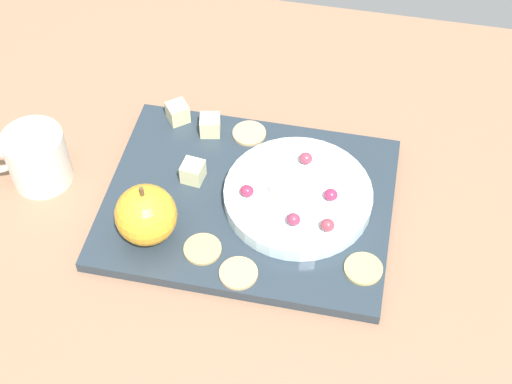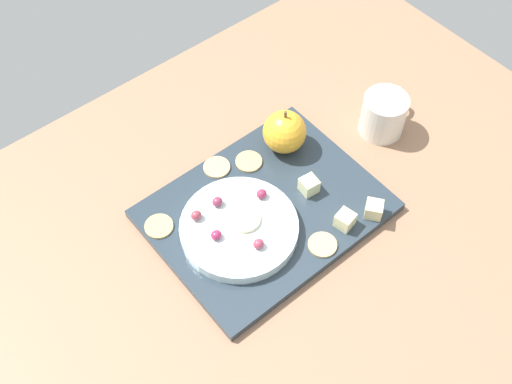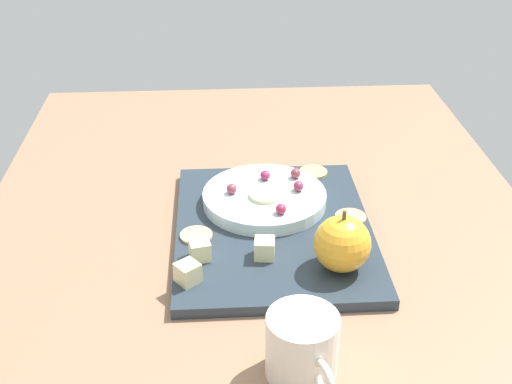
{
  "view_description": "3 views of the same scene",
  "coord_description": "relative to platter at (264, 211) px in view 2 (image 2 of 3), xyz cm",
  "views": [
    {
      "loc": [
        -12.98,
        60.66,
        78.33
      ],
      "look_at": [
        -1.23,
        3.28,
        7.87
      ],
      "focal_mm": 52.94,
      "sensor_mm": 36.0,
      "label": 1
    },
    {
      "loc": [
        -36.65,
        -40.23,
        87.71
      ],
      "look_at": [
        -1.0,
        3.05,
        8.5
      ],
      "focal_mm": 43.54,
      "sensor_mm": 36.0,
      "label": 2
    },
    {
      "loc": [
        81.37,
        -5.73,
        56.9
      ],
      "look_at": [
        -2.95,
        -0.47,
        8.49
      ],
      "focal_mm": 47.45,
      "sensor_mm": 36.0,
      "label": 3
    }
  ],
  "objects": [
    {
      "name": "table",
      "position": [
        0.28,
        -1.86,
        -2.3
      ],
      "size": [
        115.99,
        83.24,
        3.06
      ],
      "primitive_type": "cube",
      "color": "#8B674D",
      "rests_on": "ground"
    },
    {
      "name": "platter",
      "position": [
        0.0,
        0.0,
        0.0
      ],
      "size": [
        35.94,
        27.8,
        1.54
      ],
      "primitive_type": "cube",
      "color": "#27333D",
      "rests_on": "table"
    },
    {
      "name": "serving_dish",
      "position": [
        -5.83,
        -0.87,
        1.74
      ],
      "size": [
        18.59,
        18.59,
        1.94
      ],
      "primitive_type": "cylinder",
      "color": "silver",
      "rests_on": "platter"
    },
    {
      "name": "apple_whole",
      "position": [
        10.99,
        7.84,
        4.48
      ],
      "size": [
        7.43,
        7.43,
        7.43
      ],
      "primitive_type": "sphere",
      "color": "gold",
      "rests_on": "platter"
    },
    {
      "name": "apple_stem",
      "position": [
        10.99,
        7.84,
        8.8
      ],
      "size": [
        0.5,
        0.5,
        1.2
      ],
      "primitive_type": "cylinder",
      "color": "brown",
      "rests_on": "apple_whole"
    },
    {
      "name": "cheese_cube_0",
      "position": [
        7.8,
        -10.41,
        2.1
      ],
      "size": [
        3.14,
        3.14,
        2.66
      ],
      "primitive_type": "cube",
      "rotation": [
        0.0,
        0.0,
        0.2
      ],
      "color": "beige",
      "rests_on": "platter"
    },
    {
      "name": "cheese_cube_1",
      "position": [
        7.96,
        -2.13,
        2.1
      ],
      "size": [
        2.96,
        2.96,
        2.66
      ],
      "primitive_type": "cube",
      "rotation": [
        0.0,
        0.0,
        1.45
      ],
      "color": "beige",
      "rests_on": "platter"
    },
    {
      "name": "cheese_cube_2",
      "position": [
        12.73,
        -11.89,
        2.1
      ],
      "size": [
        3.74,
        3.74,
        2.66
      ],
      "primitive_type": "cube",
      "rotation": [
        0.0,
        0.0,
        0.66
      ],
      "color": "beige",
      "rests_on": "platter"
    },
    {
      "name": "cracker_0",
      "position": [
        -15.08,
        7.85,
        0.97
      ],
      "size": [
        4.55,
        4.55,
        0.4
      ],
      "primitive_type": "cylinder",
      "color": "tan",
      "rests_on": "platter"
    },
    {
      "name": "cracker_1",
      "position": [
        2.54,
        -11.03,
        0.97
      ],
      "size": [
        4.55,
        4.55,
        0.4
      ],
      "primitive_type": "cylinder",
      "color": "tan",
      "rests_on": "platter"
    },
    {
      "name": "cracker_2",
      "position": [
        4.04,
        8.9,
        0.97
      ],
      "size": [
        4.55,
        4.55,
        0.4
      ],
      "primitive_type": "cylinder",
      "color": "tan",
      "rests_on": "platter"
    },
    {
      "name": "cracker_3",
      "position": [
        -0.9,
        11.39,
        0.97
      ],
      "size": [
        4.55,
        4.55,
        0.4
      ],
      "primitive_type": "cylinder",
      "color": "tan",
      "rests_on": "platter"
    },
    {
      "name": "grape_0",
      "position": [
        -5.95,
        -5.77,
        3.47
      ],
      "size": [
        1.72,
        1.55,
        1.52
      ],
      "primitive_type": "ellipsoid",
      "color": "#97374B",
      "rests_on": "serving_dish"
    },
    {
      "name": "grape_1",
      "position": [
        -9.91,
        -0.47,
        3.44
      ],
      "size": [
        1.72,
        1.55,
        1.46
      ],
      "primitive_type": "ellipsoid",
      "color": "#96274D",
      "rests_on": "serving_dish"
    },
    {
      "name": "grape_2",
      "position": [
        -6.06,
        4.25,
        3.49
      ],
      "size": [
        1.72,
        1.55,
        1.57
      ],
      "primitive_type": "ellipsoid",
      "color": "#822F4A",
      "rests_on": "serving_dish"
    },
    {
      "name": "grape_3",
      "position": [
        -10.16,
        4.29,
        3.5
      ],
      "size": [
        1.72,
        1.55,
        1.57
      ],
      "primitive_type": "ellipsoid",
      "color": "#8D3745",
      "rests_on": "serving_dish"
    },
    {
      "name": "grape_4",
      "position": [
        0.03,
        1.01,
        3.46
      ],
      "size": [
        1.72,
        1.55,
        1.5
      ],
      "primitive_type": "ellipsoid",
      "color": "#962849",
      "rests_on": "serving_dish"
    },
    {
      "name": "apple_slice_0",
      "position": [
        -4.61,
        -0.83,
        3.01
      ],
      "size": [
        4.8,
        4.8,
        0.6
      ],
      "primitive_type": "cylinder",
      "color": "beige",
      "rests_on": "serving_dish"
    },
    {
      "name": "cup",
      "position": [
        27.92,
        0.72,
        3.06
      ],
      "size": [
        10.8,
        7.83,
        7.66
      ],
      "color": "silver",
      "rests_on": "table"
    }
  ]
}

